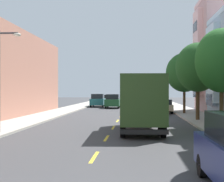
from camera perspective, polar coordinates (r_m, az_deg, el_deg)
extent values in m
plane|color=#38383A|center=(35.72, 1.70, -3.86)|extent=(160.00, 160.00, 0.00)
cube|color=#A39E93|center=(34.79, -10.24, -3.85)|extent=(3.20, 120.00, 0.14)
cube|color=#A39E93|center=(34.13, 13.57, -3.93)|extent=(3.20, 120.00, 0.14)
cube|color=yellow|center=(12.94, -2.99, -10.97)|extent=(0.14, 2.20, 0.01)
cube|color=yellow|center=(17.85, -0.94, -7.89)|extent=(0.14, 2.20, 0.01)
cube|color=yellow|center=(22.79, 0.21, -6.14)|extent=(0.14, 2.20, 0.01)
cube|color=yellow|center=(27.76, 0.95, -5.01)|extent=(0.14, 2.20, 0.01)
cube|color=yellow|center=(32.73, 1.46, -4.22)|extent=(0.14, 2.20, 0.01)
cube|color=yellow|center=(37.72, 1.84, -3.64)|extent=(0.14, 2.20, 0.01)
cube|color=yellow|center=(42.70, 2.12, -3.20)|extent=(0.14, 2.20, 0.01)
cube|color=yellow|center=(47.69, 2.35, -2.84)|extent=(0.14, 2.20, 0.01)
cube|color=yellow|center=(52.68, 2.53, -2.56)|extent=(0.14, 2.20, 0.01)
cube|color=#CAE7FE|center=(33.14, 17.37, 11.89)|extent=(0.60, 7.47, 0.44)
cube|color=#CAE7FE|center=(32.42, 16.46, 4.35)|extent=(0.55, 3.36, 7.04)
cube|color=#1E232D|center=(32.28, 15.94, -1.41)|extent=(0.04, 2.55, 1.10)
cube|color=#1E232D|center=(32.32, 15.95, 3.40)|extent=(0.04, 2.55, 1.10)
cube|color=#1E232D|center=(32.59, 15.95, 8.16)|extent=(0.04, 2.55, 1.10)
cube|color=#FECACA|center=(41.22, 14.88, 14.39)|extent=(0.60, 7.47, 0.44)
cube|color=#FECACA|center=(40.08, 14.13, 6.18)|extent=(0.55, 3.36, 9.69)
cube|color=#1E232D|center=(39.81, 13.71, -0.23)|extent=(0.04, 2.55, 1.10)
cube|color=#1E232D|center=(39.96, 13.72, 5.12)|extent=(0.04, 2.55, 1.10)
cube|color=#1E232D|center=(40.46, 13.72, 10.39)|extent=(0.04, 2.55, 1.10)
cylinder|color=#47331E|center=(20.41, 17.88, -2.72)|extent=(0.25, 0.25, 2.68)
ellipsoid|color=#235B23|center=(20.45, 17.89, 4.91)|extent=(3.01, 3.01, 3.68)
cylinder|color=#47331E|center=(28.01, 14.14, -1.91)|extent=(0.31, 0.31, 2.71)
ellipsoid|color=#1E4C1E|center=(28.05, 14.14, 3.89)|extent=(3.50, 3.50, 3.95)
cylinder|color=#47331E|center=(35.69, 12.00, -1.50)|extent=(0.26, 0.26, 2.66)
ellipsoid|color=#1E4C1E|center=(35.72, 12.01, 3.04)|extent=(3.75, 3.75, 4.01)
cylinder|color=#38383D|center=(20.00, -16.98, 9.26)|extent=(1.10, 0.10, 0.10)
ellipsoid|color=silver|center=(19.81, -15.61, 9.06)|extent=(0.44, 0.28, 0.20)
cube|color=#2D471E|center=(19.61, 4.96, -1.32)|extent=(2.61, 5.72, 2.67)
cube|color=#2D471E|center=(23.58, 4.49, -1.65)|extent=(2.37, 1.98, 2.20)
cube|color=black|center=(24.47, 4.40, -0.45)|extent=(2.02, 0.16, 0.97)
cube|color=black|center=(17.00, 5.42, -6.84)|extent=(2.40, 0.25, 0.24)
cylinder|color=black|center=(23.77, 7.04, -4.72)|extent=(0.32, 0.97, 0.96)
cylinder|color=black|center=(23.69, 1.91, -4.74)|extent=(0.32, 0.97, 0.96)
cylinder|color=black|center=(18.19, 8.57, -6.23)|extent=(0.32, 0.97, 0.96)
cylinder|color=black|center=(18.08, 1.84, -6.27)|extent=(0.32, 0.97, 0.96)
cylinder|color=black|center=(19.28, 8.20, -5.87)|extent=(0.32, 0.97, 0.96)
cylinder|color=black|center=(19.17, 1.85, -5.90)|extent=(0.32, 0.97, 0.96)
cube|color=#195B60|center=(50.77, -2.38, -1.79)|extent=(2.04, 4.84, 0.90)
cube|color=black|center=(50.75, -2.38, -0.88)|extent=(1.77, 2.82, 0.70)
cylinder|color=black|center=(49.26, -3.57, -2.37)|extent=(0.23, 0.66, 0.66)
cylinder|color=black|center=(49.09, -1.56, -2.38)|extent=(0.23, 0.66, 0.66)
cylinder|color=black|center=(52.50, -3.15, -2.21)|extent=(0.23, 0.66, 0.66)
cylinder|color=black|center=(52.34, -1.27, -2.22)|extent=(0.23, 0.66, 0.66)
cube|color=#333338|center=(44.12, 7.89, -2.08)|extent=(2.08, 4.85, 0.90)
cube|color=black|center=(44.10, 7.89, -1.04)|extent=(1.79, 2.83, 0.70)
cylinder|color=black|center=(45.81, 8.90, -2.56)|extent=(0.24, 0.67, 0.66)
cylinder|color=black|center=(45.75, 6.73, -2.56)|extent=(0.24, 0.67, 0.66)
cylinder|color=black|center=(42.56, 9.13, -2.77)|extent=(0.24, 0.67, 0.66)
cylinder|color=black|center=(42.49, 6.80, -2.77)|extent=(0.24, 0.67, 0.66)
cube|color=orange|center=(57.99, -1.51, -1.59)|extent=(2.03, 5.31, 0.80)
cube|color=black|center=(56.82, -1.63, -0.92)|extent=(1.77, 1.60, 0.60)
cylinder|color=black|center=(56.32, -2.61, -2.05)|extent=(0.22, 0.66, 0.66)
cylinder|color=black|center=(56.13, -0.80, -2.06)|extent=(0.22, 0.66, 0.66)
cylinder|color=black|center=(59.90, -2.17, -1.92)|extent=(0.22, 0.66, 0.66)
cylinder|color=black|center=(59.71, -0.47, -1.93)|extent=(0.22, 0.66, 0.66)
cylinder|color=black|center=(10.37, 14.88, -11.95)|extent=(0.23, 0.66, 0.66)
cube|color=#7A9EC6|center=(56.86, 6.95, -1.63)|extent=(2.09, 5.34, 0.80)
cube|color=black|center=(58.01, 6.87, -0.90)|extent=(1.79, 1.62, 0.60)
cylinder|color=black|center=(58.74, 7.70, -1.96)|extent=(0.23, 0.66, 0.66)
cylinder|color=black|center=(58.62, 5.96, -1.97)|extent=(0.23, 0.66, 0.66)
cylinder|color=black|center=(55.15, 7.99, -2.10)|extent=(0.23, 0.66, 0.66)
cylinder|color=black|center=(55.03, 6.14, -2.10)|extent=(0.23, 0.66, 0.66)
cube|color=tan|center=(37.60, 8.60, -2.68)|extent=(1.93, 4.74, 0.62)
cube|color=black|center=(37.20, 8.63, -1.81)|extent=(1.67, 2.86, 0.55)
cylinder|color=black|center=(39.26, 9.65, -3.02)|extent=(0.24, 0.66, 0.66)
cylinder|color=black|center=(39.18, 7.31, -3.02)|extent=(0.24, 0.66, 0.66)
cylinder|color=black|center=(36.08, 10.01, -3.30)|extent=(0.24, 0.66, 0.66)
cylinder|color=black|center=(35.99, 7.46, -3.30)|extent=(0.24, 0.66, 0.66)
cube|color=#194C28|center=(47.29, 0.15, -1.93)|extent=(1.95, 4.80, 0.90)
cube|color=black|center=(47.27, 0.15, -0.96)|extent=(1.72, 2.78, 0.70)
cylinder|color=black|center=(45.76, -1.08, -2.56)|extent=(0.22, 0.66, 0.66)
cylinder|color=black|center=(45.63, 1.09, -2.57)|extent=(0.22, 0.66, 0.66)
cylinder|color=black|center=(49.00, -0.72, -2.38)|extent=(0.22, 0.66, 0.66)
cylinder|color=black|center=(48.88, 1.30, -2.39)|extent=(0.22, 0.66, 0.66)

